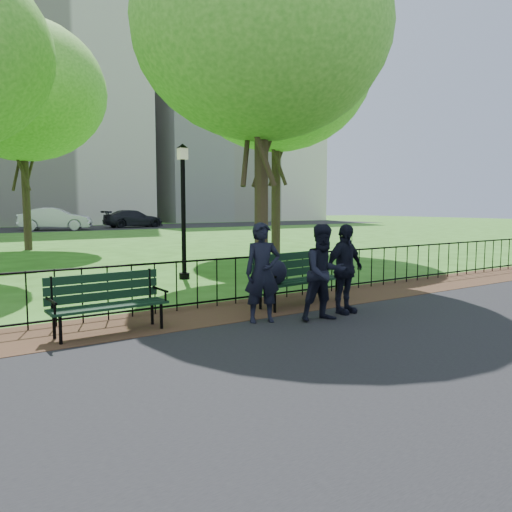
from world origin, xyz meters
TOP-DOWN VIEW (x-y plane):
  - ground at (0.00, 0.00)m, footprint 120.00×120.00m
  - dirt_strip at (0.00, 1.50)m, footprint 60.00×1.60m
  - far_street at (0.00, 35.00)m, footprint 70.00×9.00m
  - iron_fence at (0.00, 2.00)m, footprint 24.06×0.06m
  - apartment_mid at (2.00, 48.00)m, footprint 24.00×15.00m
  - apartment_east at (26.00, 48.00)m, footprint 20.00×15.00m
  - park_bench_main at (0.48, 1.24)m, footprint 1.92×0.80m
  - park_bench_left_a at (-2.85, 1.22)m, footprint 1.69×0.58m
  - lamppost at (0.40, 5.51)m, footprint 0.30×0.30m
  - tree_near_e at (2.14, 4.60)m, footprint 6.37×6.37m
  - tree_mid_e at (6.20, 9.63)m, footprint 7.11×7.11m
  - tree_far_c at (-1.51, 16.42)m, footprint 6.66×6.66m
  - person_left at (-0.59, 0.53)m, footprint 0.67×0.55m
  - person_mid at (0.29, 0.07)m, footprint 0.81×0.52m
  - person_right at (0.94, 0.30)m, footprint 0.94×0.48m
  - sedan_silver at (2.88, 32.57)m, footprint 5.28×3.48m
  - sedan_dark at (9.25, 33.98)m, footprint 4.98×2.24m

SIDE VIEW (x-z plane):
  - ground at x=0.00m, z-range 0.00..0.00m
  - far_street at x=0.00m, z-range 0.00..0.01m
  - dirt_strip at x=0.00m, z-range 0.01..0.02m
  - iron_fence at x=0.00m, z-range 0.00..1.00m
  - park_bench_left_a at x=-2.85m, z-range 0.07..1.02m
  - park_bench_main at x=0.48m, z-range 0.11..1.17m
  - sedan_dark at x=9.25m, z-range 0.01..1.43m
  - person_right at x=0.94m, z-range 0.01..1.54m
  - person_mid at x=0.29m, z-range 0.01..1.56m
  - person_left at x=-0.59m, z-range 0.01..1.59m
  - sedan_silver at x=2.88m, z-range 0.01..1.66m
  - lamppost at x=0.40m, z-range 0.15..3.52m
  - tree_near_e at x=2.14m, z-range 1.72..10.59m
  - tree_far_c at x=-1.51m, z-range 1.81..11.09m
  - tree_mid_e at x=6.20m, z-range 1.92..11.83m
  - apartment_east at x=26.00m, z-range 0.00..24.00m
  - apartment_mid at x=2.00m, z-range 0.00..30.00m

